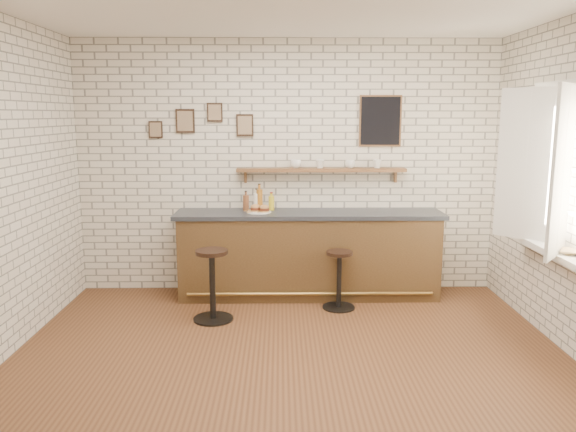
# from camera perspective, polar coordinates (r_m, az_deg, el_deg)

# --- Properties ---
(ground) EXTENTS (5.00, 5.00, 0.00)m
(ground) POSITION_cam_1_polar(r_m,az_deg,el_deg) (5.18, 0.21, -13.98)
(ground) COLOR brown
(ground) RESTS_ON ground
(bar_counter) EXTENTS (3.10, 0.65, 1.01)m
(bar_counter) POSITION_cam_1_polar(r_m,az_deg,el_deg) (6.63, 2.12, -3.87)
(bar_counter) COLOR #513A1E
(bar_counter) RESTS_ON ground
(sandwich_plate) EXTENTS (0.28, 0.28, 0.01)m
(sandwich_plate) POSITION_cam_1_polar(r_m,az_deg,el_deg) (6.48, -2.97, 0.41)
(sandwich_plate) COLOR white
(sandwich_plate) RESTS_ON bar_counter
(ciabatta_sandwich) EXTENTS (0.26, 0.19, 0.08)m
(ciabatta_sandwich) POSITION_cam_1_polar(r_m,az_deg,el_deg) (6.47, -2.88, 0.79)
(ciabatta_sandwich) COLOR tan
(ciabatta_sandwich) RESTS_ON sandwich_plate
(potato_chips) EXTENTS (0.27, 0.19, 0.00)m
(potato_chips) POSITION_cam_1_polar(r_m,az_deg,el_deg) (6.48, -3.17, 0.46)
(potato_chips) COLOR #BF8F43
(potato_chips) RESTS_ON sandwich_plate
(bitters_bottle_brown) EXTENTS (0.07, 0.07, 0.23)m
(bitters_bottle_brown) POSITION_cam_1_polar(r_m,az_deg,el_deg) (6.63, -4.29, 1.39)
(bitters_bottle_brown) COLOR brown
(bitters_bottle_brown) RESTS_ON bar_counter
(bitters_bottle_white) EXTENTS (0.07, 0.07, 0.26)m
(bitters_bottle_white) POSITION_cam_1_polar(r_m,az_deg,el_deg) (6.62, -3.23, 1.49)
(bitters_bottle_white) COLOR white
(bitters_bottle_white) RESTS_ON bar_counter
(bitters_bottle_amber) EXTENTS (0.08, 0.08, 0.32)m
(bitters_bottle_amber) POSITION_cam_1_polar(r_m,az_deg,el_deg) (6.62, -2.92, 1.70)
(bitters_bottle_amber) COLOR #A06019
(bitters_bottle_amber) RESTS_ON bar_counter
(condiment_bottle_yellow) EXTENTS (0.07, 0.07, 0.21)m
(condiment_bottle_yellow) POSITION_cam_1_polar(r_m,az_deg,el_deg) (6.62, -1.70, 1.37)
(condiment_bottle_yellow) COLOR gold
(condiment_bottle_yellow) RESTS_ON bar_counter
(bar_stool_left) EXTENTS (0.42, 0.42, 0.75)m
(bar_stool_left) POSITION_cam_1_polar(r_m,az_deg,el_deg) (5.92, -7.69, -6.73)
(bar_stool_left) COLOR black
(bar_stool_left) RESTS_ON ground
(bar_stool_right) EXTENTS (0.36, 0.36, 0.65)m
(bar_stool_right) POSITION_cam_1_polar(r_m,az_deg,el_deg) (6.25, 5.21, -6.28)
(bar_stool_right) COLOR black
(bar_stool_right) RESTS_ON ground
(wall_shelf) EXTENTS (2.00, 0.18, 0.18)m
(wall_shelf) POSITION_cam_1_polar(r_m,az_deg,el_deg) (6.67, 3.38, 4.69)
(wall_shelf) COLOR brown
(wall_shelf) RESTS_ON ground
(shelf_cup_a) EXTENTS (0.18, 0.18, 0.10)m
(shelf_cup_a) POSITION_cam_1_polar(r_m,az_deg,el_deg) (6.64, 0.78, 5.32)
(shelf_cup_a) COLOR white
(shelf_cup_a) RESTS_ON wall_shelf
(shelf_cup_b) EXTENTS (0.14, 0.14, 0.10)m
(shelf_cup_b) POSITION_cam_1_polar(r_m,az_deg,el_deg) (6.66, 3.27, 5.31)
(shelf_cup_b) COLOR white
(shelf_cup_b) RESTS_ON wall_shelf
(shelf_cup_c) EXTENTS (0.14, 0.14, 0.09)m
(shelf_cup_c) POSITION_cam_1_polar(r_m,az_deg,el_deg) (6.69, 6.33, 5.26)
(shelf_cup_c) COLOR white
(shelf_cup_c) RESTS_ON wall_shelf
(shelf_cup_d) EXTENTS (0.13, 0.13, 0.10)m
(shelf_cup_d) POSITION_cam_1_polar(r_m,az_deg,el_deg) (6.74, 9.04, 5.26)
(shelf_cup_d) COLOR white
(shelf_cup_d) RESTS_ON wall_shelf
(back_wall_decor) EXTENTS (2.96, 0.02, 0.56)m
(back_wall_decor) POSITION_cam_1_polar(r_m,az_deg,el_deg) (6.70, 1.88, 9.59)
(back_wall_decor) COLOR black
(back_wall_decor) RESTS_ON ground
(window_sill) EXTENTS (0.20, 1.35, 0.06)m
(window_sill) POSITION_cam_1_polar(r_m,az_deg,el_deg) (5.73, 24.95, -3.06)
(window_sill) COLOR white
(window_sill) RESTS_ON ground
(casement_window) EXTENTS (0.40, 1.30, 1.56)m
(casement_window) POSITION_cam_1_polar(r_m,az_deg,el_deg) (5.60, 25.13, 4.43)
(casement_window) COLOR white
(casement_window) RESTS_ON ground
(book_lower) EXTENTS (0.18, 0.23, 0.02)m
(book_lower) POSITION_cam_1_polar(r_m,az_deg,el_deg) (5.50, 25.90, -3.24)
(book_lower) COLOR tan
(book_lower) RESTS_ON window_sill
(book_upper) EXTENTS (0.24, 0.26, 0.02)m
(book_upper) POSITION_cam_1_polar(r_m,az_deg,el_deg) (5.48, 26.00, -3.10)
(book_upper) COLOR tan
(book_upper) RESTS_ON book_lower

